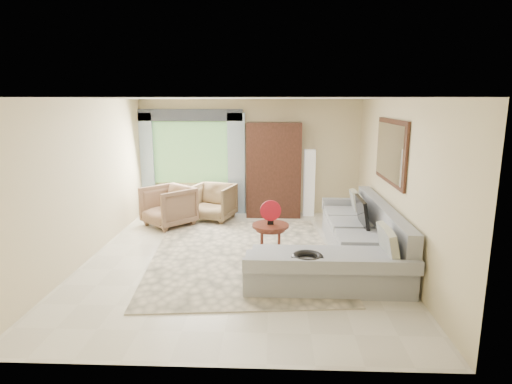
{
  "coord_description": "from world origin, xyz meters",
  "views": [
    {
      "loc": [
        0.54,
        -6.73,
        2.58
      ],
      "look_at": [
        0.25,
        0.35,
        1.05
      ],
      "focal_mm": 30.0,
      "sensor_mm": 36.0,
      "label": 1
    }
  ],
  "objects_px": {
    "floor_lamp": "(309,183)",
    "armchair_left": "(168,206)",
    "potted_plant": "(161,203)",
    "armchair_right": "(213,202)",
    "armoire": "(274,170)",
    "coffee_table": "(270,241)",
    "tv_screen": "(362,212)",
    "sectional_sofa": "(350,247)"
  },
  "relations": [
    {
      "from": "tv_screen",
      "to": "armoire",
      "type": "relative_size",
      "value": 0.35
    },
    {
      "from": "floor_lamp",
      "to": "armchair_right",
      "type": "bearing_deg",
      "value": -167.44
    },
    {
      "from": "tv_screen",
      "to": "sectional_sofa",
      "type": "bearing_deg",
      "value": -117.63
    },
    {
      "from": "armoire",
      "to": "floor_lamp",
      "type": "height_order",
      "value": "armoire"
    },
    {
      "from": "armoire",
      "to": "floor_lamp",
      "type": "distance_m",
      "value": 0.86
    },
    {
      "from": "potted_plant",
      "to": "floor_lamp",
      "type": "bearing_deg",
      "value": 1.32
    },
    {
      "from": "sectional_sofa",
      "to": "armoire",
      "type": "bearing_deg",
      "value": 113.06
    },
    {
      "from": "tv_screen",
      "to": "armchair_left",
      "type": "height_order",
      "value": "tv_screen"
    },
    {
      "from": "armchair_right",
      "to": "floor_lamp",
      "type": "height_order",
      "value": "floor_lamp"
    },
    {
      "from": "armchair_left",
      "to": "floor_lamp",
      "type": "xyz_separation_m",
      "value": [
        2.99,
        0.96,
        0.33
      ]
    },
    {
      "from": "coffee_table",
      "to": "floor_lamp",
      "type": "distance_m",
      "value": 2.99
    },
    {
      "from": "floor_lamp",
      "to": "tv_screen",
      "type": "bearing_deg",
      "value": -74.04
    },
    {
      "from": "armchair_right",
      "to": "armoire",
      "type": "height_order",
      "value": "armoire"
    },
    {
      "from": "floor_lamp",
      "to": "sectional_sofa",
      "type": "bearing_deg",
      "value": -81.67
    },
    {
      "from": "floor_lamp",
      "to": "armchair_left",
      "type": "bearing_deg",
      "value": -162.13
    },
    {
      "from": "coffee_table",
      "to": "armoire",
      "type": "relative_size",
      "value": 0.29
    },
    {
      "from": "armchair_left",
      "to": "potted_plant",
      "type": "height_order",
      "value": "armchair_left"
    },
    {
      "from": "potted_plant",
      "to": "armoire",
      "type": "height_order",
      "value": "armoire"
    },
    {
      "from": "tv_screen",
      "to": "potted_plant",
      "type": "height_order",
      "value": "tv_screen"
    },
    {
      "from": "potted_plant",
      "to": "armoire",
      "type": "relative_size",
      "value": 0.25
    },
    {
      "from": "coffee_table",
      "to": "potted_plant",
      "type": "height_order",
      "value": "coffee_table"
    },
    {
      "from": "sectional_sofa",
      "to": "armchair_left",
      "type": "height_order",
      "value": "sectional_sofa"
    },
    {
      "from": "armchair_left",
      "to": "potted_plant",
      "type": "relative_size",
      "value": 1.73
    },
    {
      "from": "armchair_left",
      "to": "armchair_right",
      "type": "height_order",
      "value": "armchair_left"
    },
    {
      "from": "armchair_left",
      "to": "floor_lamp",
      "type": "relative_size",
      "value": 0.61
    },
    {
      "from": "tv_screen",
      "to": "armchair_right",
      "type": "xyz_separation_m",
      "value": [
        -2.82,
        1.98,
        -0.33
      ]
    },
    {
      "from": "sectional_sofa",
      "to": "coffee_table",
      "type": "height_order",
      "value": "sectional_sofa"
    },
    {
      "from": "coffee_table",
      "to": "armchair_right",
      "type": "distance_m",
      "value": 2.68
    },
    {
      "from": "armchair_left",
      "to": "armoire",
      "type": "relative_size",
      "value": 0.43
    },
    {
      "from": "sectional_sofa",
      "to": "armchair_left",
      "type": "bearing_deg",
      "value": 149.76
    },
    {
      "from": "armoire",
      "to": "potted_plant",
      "type": "bearing_deg",
      "value": -179.6
    },
    {
      "from": "sectional_sofa",
      "to": "tv_screen",
      "type": "bearing_deg",
      "value": 62.37
    },
    {
      "from": "armchair_right",
      "to": "potted_plant",
      "type": "relative_size",
      "value": 1.63
    },
    {
      "from": "coffee_table",
      "to": "tv_screen",
      "type": "bearing_deg",
      "value": 14.02
    },
    {
      "from": "coffee_table",
      "to": "armchair_left",
      "type": "distance_m",
      "value": 2.84
    },
    {
      "from": "sectional_sofa",
      "to": "floor_lamp",
      "type": "bearing_deg",
      "value": 98.33
    },
    {
      "from": "sectional_sofa",
      "to": "armchair_left",
      "type": "distance_m",
      "value": 3.96
    },
    {
      "from": "potted_plant",
      "to": "coffee_table",
      "type": "bearing_deg",
      "value": -47.32
    },
    {
      "from": "armchair_right",
      "to": "potted_plant",
      "type": "xyz_separation_m",
      "value": [
        -1.27,
        0.39,
        -0.13
      ]
    },
    {
      "from": "coffee_table",
      "to": "floor_lamp",
      "type": "height_order",
      "value": "floor_lamp"
    },
    {
      "from": "coffee_table",
      "to": "armoire",
      "type": "bearing_deg",
      "value": 89.03
    },
    {
      "from": "potted_plant",
      "to": "armoire",
      "type": "xyz_separation_m",
      "value": [
        2.59,
        0.02,
        0.79
      ]
    }
  ]
}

